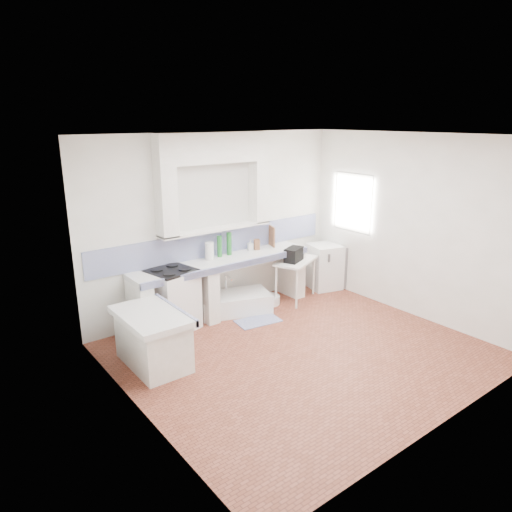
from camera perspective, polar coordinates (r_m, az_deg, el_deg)
floor at (r=6.42m, az=5.55°, el=-11.51°), size 4.50×4.50×0.00m
ceiling at (r=5.67m, az=6.36°, el=14.32°), size 4.50×4.50×0.00m
wall_back at (r=7.43m, az=-4.71°, el=3.97°), size 4.50×0.00×4.50m
wall_front at (r=4.73m, az=22.82°, el=-4.74°), size 4.50×0.00×4.50m
wall_left at (r=4.71m, az=-14.50°, el=-4.00°), size 0.00×4.50×4.50m
wall_right at (r=7.58m, az=18.45°, el=3.42°), size 0.00×4.50×4.50m
alcove_mass at (r=7.10m, az=-5.07°, el=12.97°), size 1.90×0.25×0.45m
window_frame at (r=8.38m, az=12.49°, el=6.47°), size 0.35×0.86×1.06m
lace_valance at (r=8.22m, az=12.00°, el=8.99°), size 0.01×0.84×0.24m
counter_slab at (r=7.27m, az=-3.99°, el=-0.70°), size 3.00×0.60×0.08m
counter_lip at (r=7.05m, az=-2.73°, el=-1.24°), size 3.00×0.04×0.10m
counter_pier_left at (r=6.80m, az=-13.84°, el=-6.45°), size 0.20×0.55×0.82m
counter_pier_mid at (r=7.24m, az=-6.23°, el=-4.61°), size 0.20×0.55×0.82m
counter_pier_right at (r=8.22m, az=4.22°, el=-1.94°), size 0.20×0.55×0.82m
peninsula_top at (r=5.95m, az=-12.59°, el=-7.13°), size 0.70×1.10×0.08m
peninsula_base at (r=6.10m, az=-12.38°, el=-10.15°), size 0.60×1.00×0.62m
peninsula_lip at (r=6.08m, az=-9.77°, el=-6.44°), size 0.04×1.10×0.10m
backsplash at (r=7.48m, az=-4.60°, el=1.70°), size 4.27×0.03×0.40m
stove at (r=6.98m, az=-10.11°, el=-5.33°), size 0.73×0.71×0.88m
sink at (r=7.57m, az=-2.68°, el=-5.78°), size 1.26×0.93×0.27m
side_table at (r=8.02m, az=4.81°, el=-2.87°), size 0.97×0.78×0.04m
fridge at (r=8.60m, az=8.32°, el=-1.26°), size 0.64×0.64×0.81m
bucket_red at (r=7.51m, az=-3.74°, el=-6.07°), size 0.34×0.34×0.26m
bucket_orange at (r=7.48m, az=-1.90°, el=-6.15°), size 0.32×0.32×0.25m
bucket_blue at (r=7.79m, az=-1.09°, el=-5.03°), size 0.34×0.34×0.29m
basin_white at (r=7.89m, az=1.62°, el=-5.34°), size 0.39×0.39×0.14m
water_bottle_a at (r=7.63m, az=-4.48°, el=-5.56°), size 0.09×0.09×0.29m
water_bottle_b at (r=7.75m, az=-3.03°, el=-5.20°), size 0.10×0.10×0.29m
black_bag at (r=7.79m, az=4.61°, el=0.18°), size 0.42×0.34×0.23m
green_bottle_a at (r=7.35m, az=-4.45°, el=1.19°), size 0.09×0.09×0.34m
green_bottle_b at (r=7.44m, az=-3.28°, el=1.50°), size 0.09×0.09×0.37m
knife_block at (r=7.74m, az=0.09°, el=1.41°), size 0.11×0.10×0.18m
cutting_board at (r=7.95m, az=1.93°, el=2.42°), size 0.10×0.25×0.34m
paper_towel at (r=7.23m, az=-5.68°, el=0.60°), size 0.16×0.16×0.27m
soap_bottle at (r=7.70m, az=-0.70°, el=1.33°), size 0.10×0.10×0.18m
rug at (r=7.26m, az=0.25°, el=-7.89°), size 0.72×0.47×0.01m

